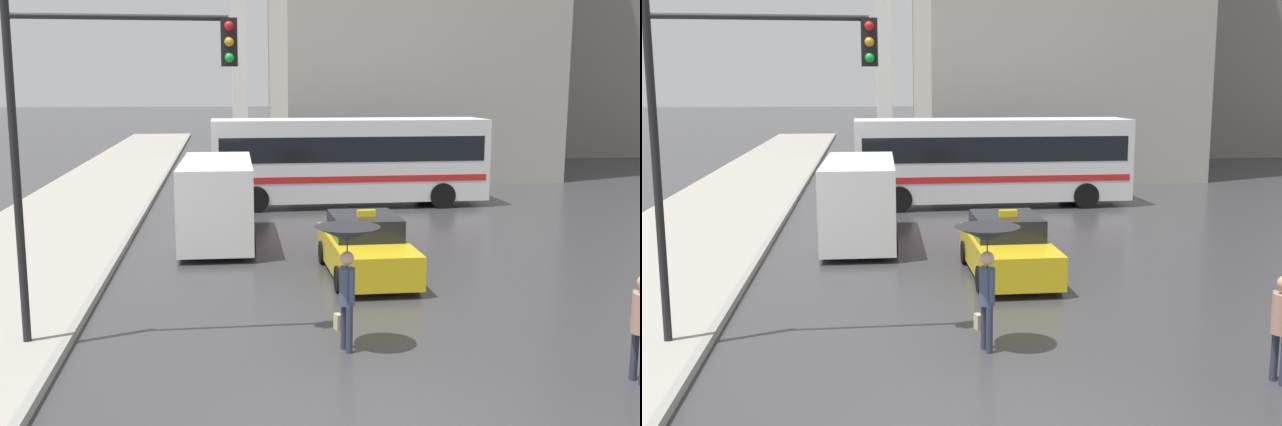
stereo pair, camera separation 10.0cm
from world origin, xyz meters
TOP-DOWN VIEW (x-y plane):
  - ground_plane at (0.00, 0.00)m, footprint 300.00×300.00m
  - taxi at (1.42, 7.99)m, footprint 1.91×4.40m
  - ambulance_van at (-2.16, 12.28)m, footprint 2.17×5.60m
  - city_bus at (2.82, 18.66)m, footprint 10.38×2.70m
  - pedestrian_with_umbrella at (0.09, 2.85)m, footprint 1.13×1.13m
  - traffic_light at (-3.98, 3.60)m, footprint 3.82×0.38m

SIDE VIEW (x-z plane):
  - ground_plane at x=0.00m, z-range 0.00..0.00m
  - taxi at x=1.42m, z-range -0.14..1.49m
  - ambulance_van at x=-2.16m, z-range 0.13..2.56m
  - city_bus at x=2.82m, z-range 0.18..3.49m
  - pedestrian_with_umbrella at x=0.09m, z-range 0.73..2.95m
  - traffic_light at x=-3.98m, z-range 1.17..7.18m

